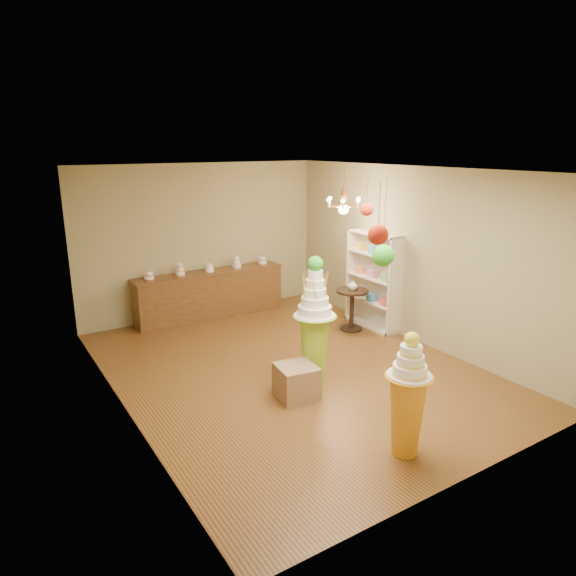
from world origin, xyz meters
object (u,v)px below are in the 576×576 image
pedestal_green (314,333)px  round_table (352,304)px  pedestal_orange (407,404)px  sideboard (210,293)px

pedestal_green → round_table: 2.39m
pedestal_orange → sideboard: (0.12, 5.53, -0.12)m
pedestal_green → sideboard: bearing=90.1°
sideboard → pedestal_orange: bearing=-91.3°
pedestal_green → round_table: bearing=37.8°
round_table → pedestal_green: bearing=-142.2°
pedestal_orange → sideboard: bearing=88.7°
pedestal_green → round_table: pedestal_green is taller
pedestal_green → sideboard: pedestal_green is taller
round_table → sideboard: bearing=131.6°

